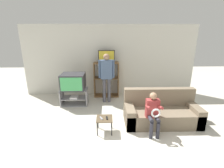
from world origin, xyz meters
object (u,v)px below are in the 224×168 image
(media_shelf, at_px, (106,79))
(television_main, at_px, (73,81))
(tv_stand, at_px, (74,97))
(television_flat, at_px, (107,57))
(person_standing_adult, at_px, (107,74))
(person_seated_child, at_px, (153,111))
(snack_table, at_px, (104,120))
(remote_control_black, at_px, (107,118))
(remote_control_white, at_px, (101,118))
(couch, at_px, (161,112))

(media_shelf, bearing_deg, television_main, -144.80)
(tv_stand, bearing_deg, television_main, 112.38)
(television_flat, xyz_separation_m, person_standing_adult, (-0.00, -0.58, -0.48))
(tv_stand, bearing_deg, person_seated_child, -38.21)
(tv_stand, bearing_deg, snack_table, -57.62)
(snack_table, height_order, person_standing_adult, person_standing_adult)
(television_flat, bearing_deg, television_main, -144.86)
(remote_control_black, bearing_deg, television_flat, 85.03)
(television_flat, xyz_separation_m, snack_table, (-0.05, -2.39, -1.18))
(remote_control_white, height_order, person_seated_child, person_seated_child)
(television_flat, relative_size, couch, 0.31)
(television_main, distance_m, remote_control_black, 2.01)
(couch, xyz_separation_m, person_seated_child, (-0.36, -0.49, 0.29))
(couch, distance_m, person_standing_adult, 2.13)
(tv_stand, distance_m, couch, 2.78)
(television_flat, xyz_separation_m, remote_control_black, (0.01, -2.40, -1.12))
(media_shelf, bearing_deg, tv_stand, -144.02)
(television_flat, relative_size, snack_table, 1.55)
(remote_control_black, xyz_separation_m, couch, (1.43, 0.43, -0.09))
(tv_stand, relative_size, remote_control_black, 6.03)
(remote_control_black, relative_size, person_standing_adult, 0.09)
(television_main, height_order, snack_table, television_main)
(snack_table, xyz_separation_m, remote_control_white, (-0.08, -0.02, 0.06))
(person_standing_adult, bearing_deg, remote_control_white, -93.86)
(couch, xyz_separation_m, person_standing_adult, (-1.44, 1.39, 0.73))
(television_main, bearing_deg, person_seated_child, -38.39)
(remote_control_white, bearing_deg, television_main, 96.16)
(snack_table, bearing_deg, person_seated_child, -3.86)
(tv_stand, bearing_deg, couch, -25.48)
(media_shelf, distance_m, couch, 2.47)
(tv_stand, height_order, snack_table, tv_stand)
(snack_table, distance_m, person_seated_child, 1.16)
(media_shelf, bearing_deg, couch, -53.47)
(remote_control_black, bearing_deg, snack_table, 165.27)
(snack_table, xyz_separation_m, remote_control_black, (0.06, -0.01, 0.06))
(television_flat, height_order, person_seated_child, television_flat)
(snack_table, height_order, couch, couch)
(snack_table, xyz_separation_m, couch, (1.49, 0.42, -0.03))
(media_shelf, bearing_deg, person_seated_child, -66.05)
(remote_control_black, distance_m, person_seated_child, 1.09)
(media_shelf, relative_size, person_seated_child, 1.29)
(snack_table, bearing_deg, couch, 15.72)
(television_main, relative_size, snack_table, 1.95)
(person_seated_child, bearing_deg, television_flat, 113.54)
(television_flat, distance_m, person_seated_child, 2.84)
(snack_table, distance_m, remote_control_white, 0.10)
(snack_table, distance_m, person_standing_adult, 1.94)
(television_flat, xyz_separation_m, couch, (1.44, -1.97, -1.21))
(person_standing_adult, height_order, person_seated_child, person_standing_adult)
(couch, bearing_deg, television_flat, 126.08)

